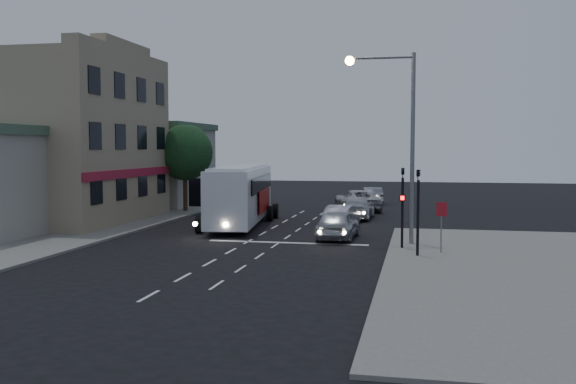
% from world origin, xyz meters
% --- Properties ---
extents(ground, '(120.00, 120.00, 0.00)m').
position_xyz_m(ground, '(0.00, 0.00, 0.00)').
color(ground, black).
extents(sidewalk_near, '(12.00, 24.00, 0.12)m').
position_xyz_m(sidewalk_near, '(13.00, -4.00, 0.06)').
color(sidewalk_near, slate).
rests_on(sidewalk_near, ground).
extents(sidewalk_far, '(12.00, 50.00, 0.12)m').
position_xyz_m(sidewalk_far, '(-13.00, 8.00, 0.06)').
color(sidewalk_far, slate).
rests_on(sidewalk_far, ground).
extents(road_markings, '(8.00, 30.55, 0.01)m').
position_xyz_m(road_markings, '(1.29, 3.31, 0.00)').
color(road_markings, silver).
rests_on(road_markings, ground).
extents(tour_bus, '(3.89, 11.90, 3.58)m').
position_xyz_m(tour_bus, '(-2.22, 8.55, 1.94)').
color(tour_bus, silver).
rests_on(tour_bus, ground).
extents(car_suv, '(2.01, 4.59, 1.54)m').
position_xyz_m(car_suv, '(4.28, 3.80, 0.77)').
color(car_suv, '#A7ABB2').
rests_on(car_suv, ground).
extents(car_sedan_a, '(1.90, 4.17, 1.33)m').
position_xyz_m(car_sedan_a, '(3.90, 8.61, 0.66)').
color(car_sedan_a, '#9D9DAE').
rests_on(car_sedan_a, ground).
extents(car_sedan_b, '(2.04, 4.67, 1.34)m').
position_xyz_m(car_sedan_b, '(4.41, 13.21, 0.67)').
color(car_sedan_b, '#ADADB4').
rests_on(car_sedan_b, ground).
extents(car_sedan_c, '(4.23, 6.11, 1.55)m').
position_xyz_m(car_sedan_c, '(3.85, 18.79, 0.78)').
color(car_sedan_c, silver).
rests_on(car_sedan_c, ground).
extents(car_extra, '(2.18, 4.40, 1.39)m').
position_xyz_m(car_extra, '(4.51, 24.63, 0.69)').
color(car_extra, gray).
rests_on(car_extra, ground).
extents(traffic_signal_main, '(0.25, 0.35, 4.10)m').
position_xyz_m(traffic_signal_main, '(7.60, 0.78, 2.42)').
color(traffic_signal_main, black).
rests_on(traffic_signal_main, sidewalk_near).
extents(traffic_signal_side, '(0.18, 0.15, 4.10)m').
position_xyz_m(traffic_signal_side, '(8.30, -1.20, 2.42)').
color(traffic_signal_side, black).
rests_on(traffic_signal_side, sidewalk_near).
extents(regulatory_sign, '(0.45, 0.12, 2.20)m').
position_xyz_m(regulatory_sign, '(9.30, -0.24, 1.60)').
color(regulatory_sign, slate).
rests_on(regulatory_sign, sidewalk_near).
extents(streetlight, '(3.32, 0.44, 9.00)m').
position_xyz_m(streetlight, '(7.34, 2.20, 5.73)').
color(streetlight, slate).
rests_on(streetlight, sidewalk_near).
extents(main_building, '(10.12, 12.00, 11.00)m').
position_xyz_m(main_building, '(-13.96, 8.00, 5.16)').
color(main_building, gray).
rests_on(main_building, sidewalk_far).
extents(low_building_north, '(9.40, 9.40, 6.50)m').
position_xyz_m(low_building_north, '(-13.50, 20.00, 3.39)').
color(low_building_north, '#9A978D').
rests_on(low_building_north, sidewalk_far).
extents(street_tree, '(4.00, 4.00, 6.20)m').
position_xyz_m(street_tree, '(-8.21, 15.02, 4.50)').
color(street_tree, black).
rests_on(street_tree, sidewalk_far).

